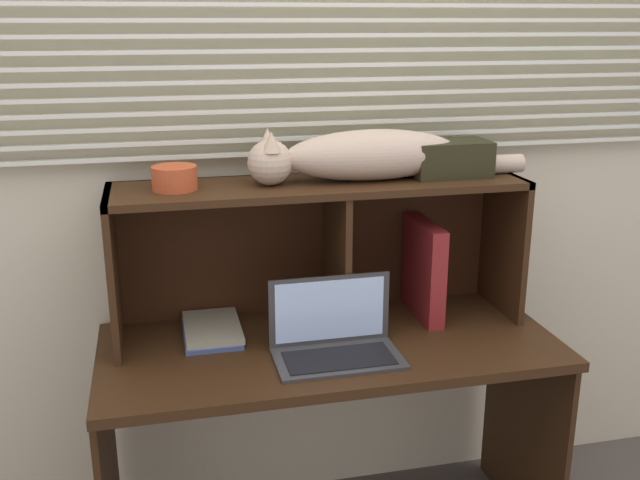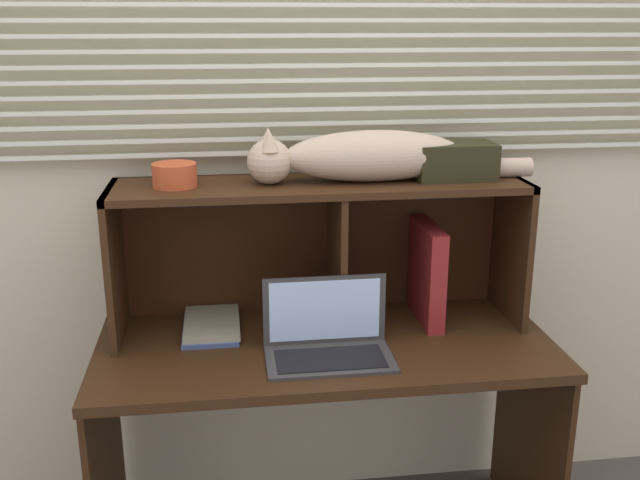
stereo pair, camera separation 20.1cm
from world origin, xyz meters
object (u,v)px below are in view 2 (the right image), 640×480
Objects in this scene: book_stack at (211,326)px; cat at (364,157)px; binder_upright at (427,273)px; laptop at (328,340)px; storage_box at (454,161)px; small_basket at (175,175)px.

cat is at bearing -0.12° from book_stack.
binder_upright is at bearing -0.00° from cat.
book_stack is at bearing 179.88° from cat.
storage_box reaches higher than laptop.
laptop is 1.14× the size of binder_upright.
cat is 0.43m from binder_upright.
laptop is 0.66m from storage_box.
cat is 0.56m from small_basket.
small_basket is at bearing 180.00° from storage_box.
book_stack is (-0.33, 0.22, -0.03)m from laptop.
binder_upright is 0.69m from book_stack.
laptop is at bearing -122.63° from cat.
storage_box is at bearing 0.00° from small_basket.
small_basket is (-0.55, -0.00, -0.04)m from cat.
cat reaches higher than book_stack.
laptop is 1.51× the size of storage_box.
small_basket is 0.54× the size of storage_box.
small_basket is (-0.76, 0.00, 0.34)m from binder_upright.
cat is at bearing 0.00° from small_basket.
book_stack is at bearing 146.82° from laptop.
binder_upright is 2.45× the size of small_basket.
cat is 0.55m from laptop.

